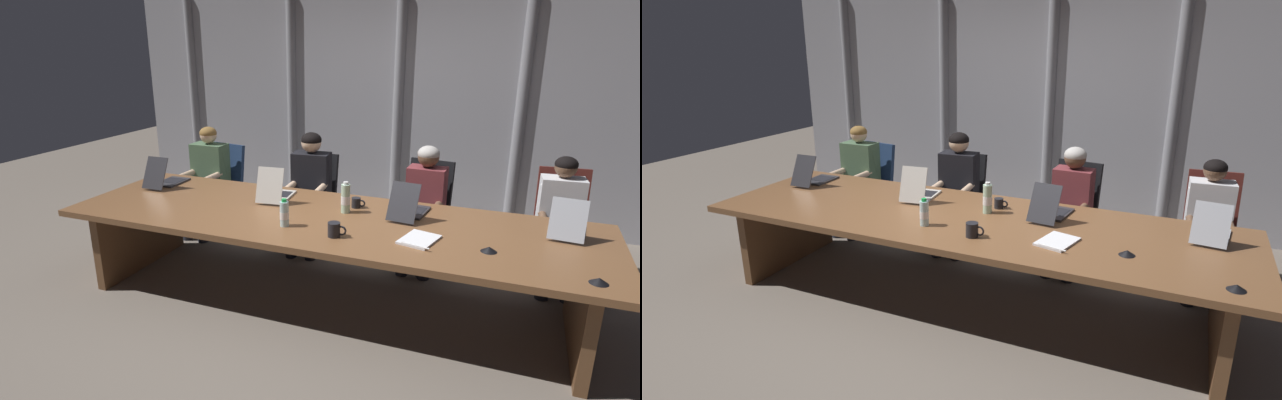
# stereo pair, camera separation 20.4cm
# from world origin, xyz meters

# --- Properties ---
(ground_plane) EXTENTS (13.93, 13.93, 0.00)m
(ground_plane) POSITION_xyz_m (0.00, 0.00, 0.00)
(ground_plane) COLOR #6B6056
(conference_table) EXTENTS (4.25, 1.32, 0.73)m
(conference_table) POSITION_xyz_m (0.00, 0.00, 0.60)
(conference_table) COLOR brown
(conference_table) RESTS_ON ground_plane
(curtain_backdrop) EXTENTS (6.97, 0.17, 2.62)m
(curtain_backdrop) POSITION_xyz_m (0.00, 2.35, 1.31)
(curtain_backdrop) COLOR #9999A0
(curtain_backdrop) RESTS_ON ground_plane
(laptop_left_end) EXTENTS (0.23, 0.47, 0.30)m
(laptop_left_end) POSITION_xyz_m (-1.77, 0.30, 0.79)
(laptop_left_end) COLOR #2D2D33
(laptop_left_end) RESTS_ON conference_table
(laptop_left_mid) EXTENTS (0.28, 0.46, 0.31)m
(laptop_left_mid) POSITION_xyz_m (-0.59, 0.29, 0.79)
(laptop_left_mid) COLOR beige
(laptop_left_mid) RESTS_ON conference_table
(laptop_center) EXTENTS (0.27, 0.50, 0.30)m
(laptop_center) POSITION_xyz_m (0.60, 0.29, 0.79)
(laptop_center) COLOR #2D2D33
(laptop_center) RESTS_ON conference_table
(laptop_right_mid) EXTENTS (0.28, 0.46, 0.30)m
(laptop_right_mid) POSITION_xyz_m (1.75, 0.31, 0.79)
(laptop_right_mid) COLOR #A8ADB7
(laptop_right_mid) RESTS_ON conference_table
(office_chair_left_end) EXTENTS (0.60, 0.61, 0.95)m
(office_chair_left_end) POSITION_xyz_m (-1.74, 1.15, 0.36)
(office_chair_left_end) COLOR navy
(office_chair_left_end) RESTS_ON ground_plane
(office_chair_left_mid) EXTENTS (0.60, 0.60, 0.93)m
(office_chair_left_mid) POSITION_xyz_m (-0.60, 1.15, 0.36)
(office_chair_left_mid) COLOR black
(office_chair_left_mid) RESTS_ON ground_plane
(office_chair_center) EXTENTS (0.60, 0.61, 0.96)m
(office_chair_center) POSITION_xyz_m (0.57, 1.15, 0.36)
(office_chair_center) COLOR black
(office_chair_center) RESTS_ON ground_plane
(office_chair_right_mid) EXTENTS (0.60, 0.60, 0.99)m
(office_chair_right_mid) POSITION_xyz_m (1.78, 1.15, 0.37)
(office_chair_right_mid) COLOR #511E19
(office_chair_right_mid) RESTS_ON ground_plane
(person_left_end) EXTENTS (0.39, 0.55, 1.17)m
(person_left_end) POSITION_xyz_m (-1.79, 0.99, 0.67)
(person_left_end) COLOR #4C6B4C
(person_left_end) RESTS_ON ground_plane
(person_left_mid) EXTENTS (0.42, 0.57, 1.19)m
(person_left_mid) POSITION_xyz_m (-0.57, 0.99, 0.69)
(person_left_mid) COLOR black
(person_left_mid) RESTS_ON ground_plane
(person_center) EXTENTS (0.38, 0.56, 1.15)m
(person_center) POSITION_xyz_m (0.59, 0.98, 0.66)
(person_center) COLOR brown
(person_center) RESTS_ON ground_plane
(person_right_mid) EXTENTS (0.39, 0.56, 1.15)m
(person_right_mid) POSITION_xyz_m (1.75, 0.98, 0.65)
(person_right_mid) COLOR silver
(person_right_mid) RESTS_ON ground_plane
(water_bottle_primary) EXTENTS (0.07, 0.07, 0.21)m
(water_bottle_primary) POSITION_xyz_m (-0.23, -0.29, 0.83)
(water_bottle_primary) COLOR silver
(water_bottle_primary) RESTS_ON conference_table
(water_bottle_secondary) EXTENTS (0.08, 0.08, 0.26)m
(water_bottle_secondary) POSITION_xyz_m (0.10, 0.17, 0.85)
(water_bottle_secondary) COLOR #ADD1B2
(water_bottle_secondary) RESTS_ON conference_table
(coffee_mug_near) EXTENTS (0.12, 0.08, 0.09)m
(coffee_mug_near) POSITION_xyz_m (0.15, 0.32, 0.78)
(coffee_mug_near) COLOR black
(coffee_mug_near) RESTS_ON conference_table
(coffee_mug_far) EXTENTS (0.14, 0.09, 0.11)m
(coffee_mug_far) POSITION_xyz_m (0.20, -0.36, 0.79)
(coffee_mug_far) COLOR black
(coffee_mug_far) RESTS_ON conference_table
(conference_mic_left_side) EXTENTS (0.11, 0.11, 0.03)m
(conference_mic_left_side) POSITION_xyz_m (1.25, -0.23, 0.75)
(conference_mic_left_side) COLOR black
(conference_mic_left_side) RESTS_ON conference_table
(conference_mic_middle) EXTENTS (0.11, 0.11, 0.03)m
(conference_mic_middle) POSITION_xyz_m (1.88, -0.47, 0.75)
(conference_mic_middle) COLOR black
(conference_mic_middle) RESTS_ON conference_table
(spiral_notepad) EXTENTS (0.29, 0.35, 0.03)m
(spiral_notepad) POSITION_xyz_m (0.78, -0.21, 0.74)
(spiral_notepad) COLOR silver
(spiral_notepad) RESTS_ON conference_table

